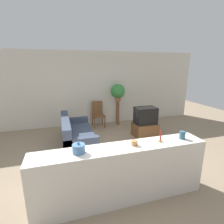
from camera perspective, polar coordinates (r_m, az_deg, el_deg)
The scene contains 13 objects.
ground_plane at distance 3.83m, azimuth -0.52°, elevation -19.86°, with size 14.00×14.00×0.00m, color gray.
wall_back at distance 6.57m, azimuth -9.04°, elevation 7.40°, with size 9.00×0.06×2.70m.
couch at distance 4.90m, azimuth -11.56°, elevation -7.99°, with size 0.81×1.81×0.85m.
tv_stand at distance 5.67m, azimuth 10.67°, elevation -5.69°, with size 0.71×0.59×0.43m.
television at distance 5.53m, azimuth 10.84°, elevation -1.10°, with size 0.66×0.43×0.51m.
wooden_chair at distance 6.43m, azimuth -4.63°, elevation -0.36°, with size 0.44×0.44×0.92m.
plant_stand at distance 6.59m, azimuth 1.86°, elevation -0.29°, with size 0.13×0.13×0.92m.
potted_plant at distance 6.42m, azimuth 1.92°, elevation 6.71°, with size 0.52×0.52×0.62m.
foreground_counter at distance 3.03m, azimuth 3.24°, elevation -19.38°, with size 2.83×0.44×0.95m.
decorative_bowl at distance 2.63m, azimuth -10.82°, elevation -11.65°, with size 0.19×0.19×0.17m.
candle_jar at distance 2.85m, azimuth 7.34°, elevation -9.96°, with size 0.10×0.10×0.08m.
candlestick at distance 3.05m, azimuth 15.54°, elevation -8.22°, with size 0.07×0.07×0.20m.
coffee_tin at distance 3.29m, azimuth 21.96°, elevation -6.98°, with size 0.10×0.10×0.14m.
Camera 1 is at (-0.88, -3.02, 2.18)m, focal length 28.00 mm.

